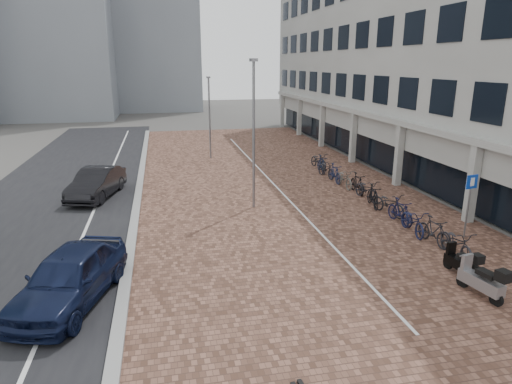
{
  "coord_description": "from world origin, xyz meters",
  "views": [
    {
      "loc": [
        -3.74,
        -11.52,
        6.55
      ],
      "look_at": [
        0.0,
        6.0,
        1.3
      ],
      "focal_mm": 31.1,
      "sensor_mm": 36.0,
      "label": 1
    }
  ],
  "objects_px": {
    "car_dark": "(97,183)",
    "parking_sign": "(470,196)",
    "car_navy": "(70,277)",
    "scooter_mid": "(461,262)",
    "scooter_back": "(481,279)"
  },
  "relations": [
    {
      "from": "car_navy",
      "to": "parking_sign",
      "type": "bearing_deg",
      "value": 25.47
    },
    {
      "from": "car_navy",
      "to": "car_dark",
      "type": "distance_m",
      "value": 10.6
    },
    {
      "from": "parking_sign",
      "to": "scooter_mid",
      "type": "bearing_deg",
      "value": -139.44
    },
    {
      "from": "car_navy",
      "to": "scooter_mid",
      "type": "xyz_separation_m",
      "value": [
        11.79,
        -0.88,
        -0.29
      ]
    },
    {
      "from": "car_dark",
      "to": "scooter_mid",
      "type": "distance_m",
      "value": 16.87
    },
    {
      "from": "scooter_mid",
      "to": "car_navy",
      "type": "bearing_deg",
      "value": 169.43
    },
    {
      "from": "scooter_back",
      "to": "car_navy",
      "type": "bearing_deg",
      "value": 158.74
    },
    {
      "from": "scooter_back",
      "to": "scooter_mid",
      "type": "bearing_deg",
      "value": 66.67
    },
    {
      "from": "car_navy",
      "to": "scooter_mid",
      "type": "bearing_deg",
      "value": 13.4
    },
    {
      "from": "car_dark",
      "to": "car_navy",
      "type": "bearing_deg",
      "value": -71.66
    },
    {
      "from": "car_dark",
      "to": "parking_sign",
      "type": "height_order",
      "value": "parking_sign"
    },
    {
      "from": "car_dark",
      "to": "parking_sign",
      "type": "xyz_separation_m",
      "value": [
        14.59,
        -8.67,
        0.97
      ]
    },
    {
      "from": "scooter_mid",
      "to": "scooter_back",
      "type": "height_order",
      "value": "scooter_back"
    },
    {
      "from": "car_navy",
      "to": "scooter_mid",
      "type": "relative_size",
      "value": 3.19
    },
    {
      "from": "scooter_back",
      "to": "parking_sign",
      "type": "height_order",
      "value": "parking_sign"
    }
  ]
}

